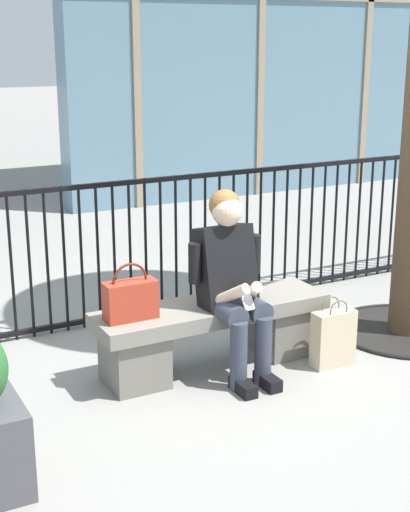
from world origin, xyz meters
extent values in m
plane|color=gray|center=(0.00, 0.00, 0.00)|extent=(60.00, 60.00, 0.00)
cube|color=gray|center=(0.00, 0.00, 0.40)|extent=(1.60, 0.44, 0.10)
cube|color=slate|center=(-0.56, 0.00, 0.17)|extent=(0.36, 0.37, 0.35)
cube|color=slate|center=(0.56, 0.00, 0.17)|extent=(0.36, 0.37, 0.35)
cylinder|color=#383D4C|center=(-0.02, -0.18, 0.47)|extent=(0.15, 0.40, 0.15)
cylinder|color=#383D4C|center=(-0.02, -0.38, 0.23)|extent=(0.11, 0.11, 0.45)
cube|color=black|center=(-0.02, -0.44, 0.04)|extent=(0.09, 0.22, 0.08)
cylinder|color=#383D4C|center=(0.16, -0.18, 0.47)|extent=(0.15, 0.40, 0.15)
cylinder|color=#383D4C|center=(0.16, -0.38, 0.23)|extent=(0.11, 0.11, 0.45)
cube|color=black|center=(0.16, -0.44, 0.04)|extent=(0.09, 0.22, 0.08)
cube|color=black|center=(0.07, -0.04, 0.71)|extent=(0.36, 0.30, 0.55)
cylinder|color=black|center=(-0.15, -0.04, 0.76)|extent=(0.08, 0.08, 0.26)
cylinder|color=beige|center=(-0.01, -0.26, 0.59)|extent=(0.16, 0.28, 0.20)
cylinder|color=black|center=(0.29, -0.04, 0.76)|extent=(0.08, 0.08, 0.26)
cylinder|color=beige|center=(0.15, -0.26, 0.59)|extent=(0.16, 0.28, 0.20)
cube|color=silver|center=(0.07, -0.32, 0.57)|extent=(0.07, 0.10, 0.13)
sphere|color=beige|center=(0.07, -0.06, 1.08)|extent=(0.20, 0.20, 0.20)
sphere|color=olive|center=(0.07, -0.03, 1.11)|extent=(0.20, 0.20, 0.20)
cube|color=#B23823|center=(-0.58, -0.01, 0.57)|extent=(0.33, 0.14, 0.24)
torus|color=maroon|center=(-0.58, -0.01, 0.70)|extent=(0.23, 0.02, 0.23)
cube|color=beige|center=(0.73, -0.36, 0.19)|extent=(0.30, 0.12, 0.39)
torus|color=#685E4C|center=(0.73, -0.40, 0.41)|extent=(0.14, 0.01, 0.14)
torus|color=#685E4C|center=(0.73, -0.32, 0.41)|extent=(0.14, 0.01, 0.14)
cylinder|color=black|center=(-1.04, 1.08, 0.55)|extent=(0.02, 0.02, 1.11)
cylinder|color=black|center=(-0.91, 1.08, 0.55)|extent=(0.02, 0.02, 1.11)
cylinder|color=black|center=(-0.78, 1.08, 0.55)|extent=(0.02, 0.02, 1.11)
cylinder|color=black|center=(-0.65, 1.08, 0.55)|extent=(0.02, 0.02, 1.11)
cylinder|color=black|center=(-0.52, 1.08, 0.55)|extent=(0.02, 0.02, 1.11)
cylinder|color=black|center=(-0.39, 1.08, 0.55)|extent=(0.02, 0.02, 1.11)
cylinder|color=black|center=(-0.26, 1.08, 0.55)|extent=(0.02, 0.02, 1.11)
cylinder|color=black|center=(-0.13, 1.08, 0.55)|extent=(0.02, 0.02, 1.11)
cylinder|color=black|center=(0.00, 1.08, 0.55)|extent=(0.02, 0.02, 1.11)
cylinder|color=black|center=(0.13, 1.08, 0.55)|extent=(0.02, 0.02, 1.11)
cylinder|color=black|center=(0.26, 1.08, 0.55)|extent=(0.02, 0.02, 1.11)
cylinder|color=black|center=(0.39, 1.08, 0.55)|extent=(0.02, 0.02, 1.11)
cylinder|color=black|center=(0.52, 1.08, 0.55)|extent=(0.02, 0.02, 1.11)
cylinder|color=black|center=(0.65, 1.08, 0.55)|extent=(0.02, 0.02, 1.11)
cylinder|color=black|center=(0.78, 1.08, 0.55)|extent=(0.02, 0.02, 1.11)
cylinder|color=black|center=(0.91, 1.08, 0.55)|extent=(0.02, 0.02, 1.11)
cylinder|color=black|center=(1.04, 1.08, 0.55)|extent=(0.02, 0.02, 1.11)
cylinder|color=black|center=(1.17, 1.08, 0.55)|extent=(0.02, 0.02, 1.11)
cylinder|color=black|center=(1.31, 1.08, 0.55)|extent=(0.02, 0.02, 1.11)
cylinder|color=black|center=(1.44, 1.08, 0.55)|extent=(0.02, 0.02, 1.11)
cylinder|color=black|center=(1.57, 1.08, 0.55)|extent=(0.02, 0.02, 1.11)
cylinder|color=black|center=(1.70, 1.08, 0.55)|extent=(0.02, 0.02, 1.11)
cylinder|color=black|center=(1.83, 1.08, 0.55)|extent=(0.02, 0.02, 1.11)
cylinder|color=black|center=(1.96, 1.08, 0.55)|extent=(0.02, 0.02, 1.11)
cylinder|color=black|center=(2.09, 1.08, 0.55)|extent=(0.02, 0.02, 1.11)
cylinder|color=black|center=(2.22, 1.08, 0.55)|extent=(0.02, 0.02, 1.11)
cylinder|color=black|center=(2.35, 1.08, 0.55)|extent=(0.02, 0.02, 1.11)
cylinder|color=black|center=(2.48, 1.08, 0.55)|extent=(0.02, 0.02, 1.11)
cylinder|color=black|center=(2.61, 1.08, 0.55)|extent=(0.02, 0.02, 1.11)
cube|color=black|center=(0.00, 1.08, 0.05)|extent=(7.57, 0.04, 0.04)
cube|color=black|center=(0.00, 1.08, 1.09)|extent=(7.57, 0.04, 0.04)
cylinder|color=black|center=(1.59, -0.13, 0.01)|extent=(1.07, 1.07, 0.01)
torus|color=black|center=(1.59, -0.13, 0.01)|extent=(1.10, 1.10, 0.03)
camera|label=1|loc=(-2.23, -4.10, 2.13)|focal=52.86mm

